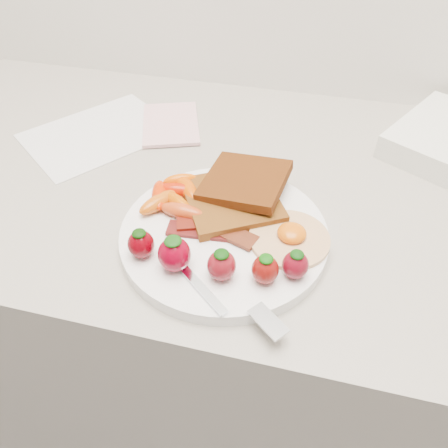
# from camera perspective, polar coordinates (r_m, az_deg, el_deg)

# --- Properties ---
(counter) EXTENTS (2.00, 0.60, 0.90)m
(counter) POSITION_cam_1_polar(r_m,az_deg,el_deg) (1.01, 3.37, -14.78)
(counter) COLOR gray
(counter) RESTS_ON ground
(plate) EXTENTS (0.27, 0.27, 0.02)m
(plate) POSITION_cam_1_polar(r_m,az_deg,el_deg) (0.57, 0.00, -1.38)
(plate) COLOR white
(plate) RESTS_ON counter
(toast_lower) EXTENTS (0.16, 0.16, 0.01)m
(toast_lower) POSITION_cam_1_polar(r_m,az_deg,el_deg) (0.60, 1.01, 3.13)
(toast_lower) COLOR #492505
(toast_lower) RESTS_ON plate
(toast_upper) EXTENTS (0.12, 0.12, 0.03)m
(toast_upper) POSITION_cam_1_polar(r_m,az_deg,el_deg) (0.61, 2.74, 5.64)
(toast_upper) COLOR #341F06
(toast_upper) RESTS_ON toast_lower
(fried_egg) EXTENTS (0.11, 0.11, 0.02)m
(fried_egg) POSITION_cam_1_polar(r_m,az_deg,el_deg) (0.55, 8.62, -1.69)
(fried_egg) COLOR beige
(fried_egg) RESTS_ON plate
(bacon_strips) EXTENTS (0.12, 0.07, 0.01)m
(bacon_strips) POSITION_cam_1_polar(r_m,az_deg,el_deg) (0.56, -1.27, -0.41)
(bacon_strips) COLOR #4A0F12
(bacon_strips) RESTS_ON plate
(baby_carrots) EXTENTS (0.09, 0.10, 0.02)m
(baby_carrots) POSITION_cam_1_polar(r_m,az_deg,el_deg) (0.60, -6.52, 3.67)
(baby_carrots) COLOR #B81800
(baby_carrots) RESTS_ON plate
(strawberries) EXTENTS (0.21, 0.06, 0.05)m
(strawberries) POSITION_cam_1_polar(r_m,az_deg,el_deg) (0.50, -1.73, -4.50)
(strawberries) COLOR #5D0008
(strawberries) RESTS_ON plate
(fork) EXTENTS (0.16, 0.09, 0.00)m
(fork) POSITION_cam_1_polar(r_m,az_deg,el_deg) (0.49, 0.42, -9.76)
(fork) COLOR white
(fork) RESTS_ON plate
(paper_sheet) EXTENTS (0.29, 0.30, 0.00)m
(paper_sheet) POSITION_cam_1_polar(r_m,az_deg,el_deg) (0.81, -15.99, 11.29)
(paper_sheet) COLOR silver
(paper_sheet) RESTS_ON counter
(notepad) EXTENTS (0.14, 0.17, 0.01)m
(notepad) POSITION_cam_1_polar(r_m,az_deg,el_deg) (0.81, -6.97, 12.88)
(notepad) COLOR beige
(notepad) RESTS_ON paper_sheet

